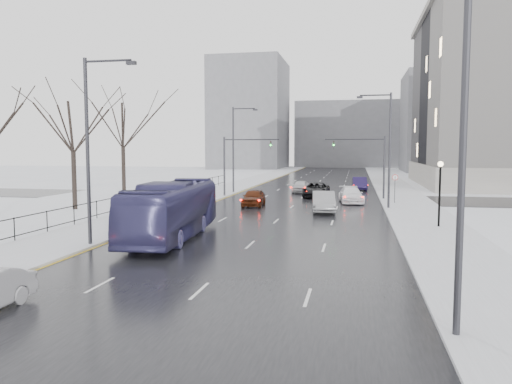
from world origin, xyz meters
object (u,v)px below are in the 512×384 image
Objects in this scene: tree_park_e at (124,199)px; streetlight_l_near at (91,142)px; lamppost_r_mid at (440,184)px; bus at (172,210)px; tree_park_d at (75,210)px; mast_signal_right at (373,160)px; sedan_right_far at (351,195)px; sedan_center_near at (254,197)px; no_uturn_sign at (395,180)px; mast_signal_left at (234,159)px; streetlight_r_mid at (387,144)px; sedan_center_far at (301,186)px; sedan_right_near at (324,202)px; sedan_right_distant at (360,184)px; streetlight_l_far at (235,145)px; streetlight_r_near at (454,136)px; sedan_right_cross at (316,190)px.

tree_park_e is 26.61m from streetlight_l_near.
lamppost_r_mid reaches higher than bus.
mast_signal_right reaches higher than tree_park_d.
sedan_right_far is at bearing 112.00° from lamppost_r_mid.
mast_signal_right reaches higher than sedan_right_far.
sedan_center_near is at bearing 22.58° from tree_park_d.
no_uturn_sign is 0.23× the size of bus.
mast_signal_left is at bearing 88.28° from streetlight_l_near.
streetlight_r_mid reaches higher than mast_signal_left.
sedan_center_near reaches higher than sedan_right_far.
streetlight_l_near reaches higher than no_uturn_sign.
tree_park_e is 12.29m from mast_signal_left.
mast_signal_left is 1.52× the size of sedan_center_far.
sedan_right_far is (2.14, 7.54, -0.10)m from sedan_right_near.
sedan_center_near is at bearing 80.73° from bus.
lamppost_r_mid is 30.10m from sedan_right_distant.
sedan_right_distant is (10.98, 36.42, -0.85)m from bus.
streetlight_l_far reaches higher than mast_signal_left.
streetlight_l_near reaches higher than sedan_center_near.
tree_park_e is at bearing 154.38° from lamppost_r_mid.
streetlight_r_near reaches higher than mast_signal_left.
bus is at bearing -122.60° from sedan_right_far.
streetlight_r_near is 49.89m from sedan_right_distant.
streetlight_l_near is 32.03m from mast_signal_right.
sedan_center_near is (-11.67, -0.05, -4.80)m from streetlight_r_mid.
sedan_right_distant is (4.61, 10.23, 0.03)m from sedan_right_cross.
sedan_right_near is at bearing -53.47° from streetlight_l_far.
tree_park_d is 24.65m from sedan_right_cross.
tree_park_e is 3.15× the size of lamppost_r_mid.
sedan_center_far is at bearing 78.11° from bus.
streetlight_r_near is 18.99m from bus.
bus is 26.97m from sedan_right_cross.
sedan_right_distant is at bearing 60.96° from sedan_center_near.
streetlight_l_near is at bearing -118.96° from mast_signal_right.
tree_park_e is 20.39m from sedan_right_cross.
tree_park_e is (-0.40, 10.00, 0.00)m from tree_park_d.
sedan_right_far is (3.71, -4.93, -0.02)m from sedan_right_cross.
streetlight_r_near is 32.50m from sedan_center_near.
mast_signal_right is 10.98m from sedan_center_far.
streetlight_l_far is 9.18m from sedan_center_far.
sedan_center_near is 7.19m from sedan_right_near.
tree_park_e is at bearing 155.79° from sedan_right_near.
streetlight_r_mid is at bearing -84.00° from mast_signal_right.
sedan_right_distant is at bearing 76.64° from sedan_right_near.
tree_park_d is 1.25× the size of streetlight_r_mid.
no_uturn_sign is (27.00, 10.00, 2.30)m from tree_park_d.
tree_park_d is 4.63× the size of no_uturn_sign.
sedan_center_near is (4.67, -12.05, -4.80)m from streetlight_l_far.
tree_park_e is 1.35× the size of streetlight_r_mid.
streetlight_l_near is at bearing -125.89° from no_uturn_sign.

